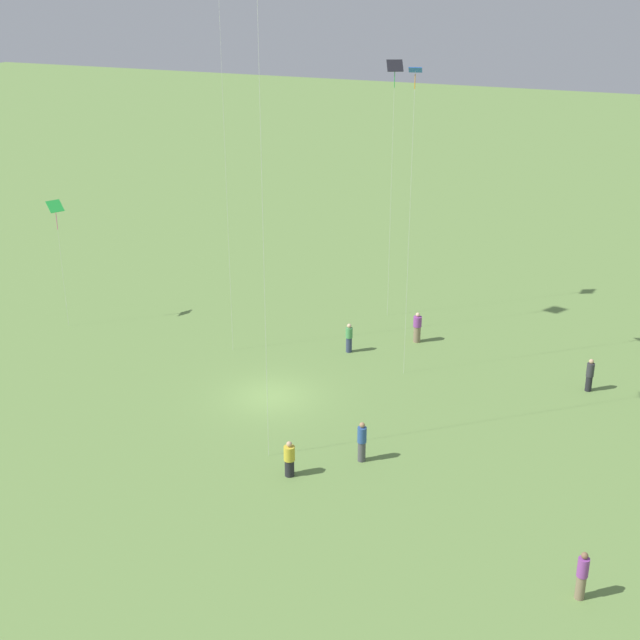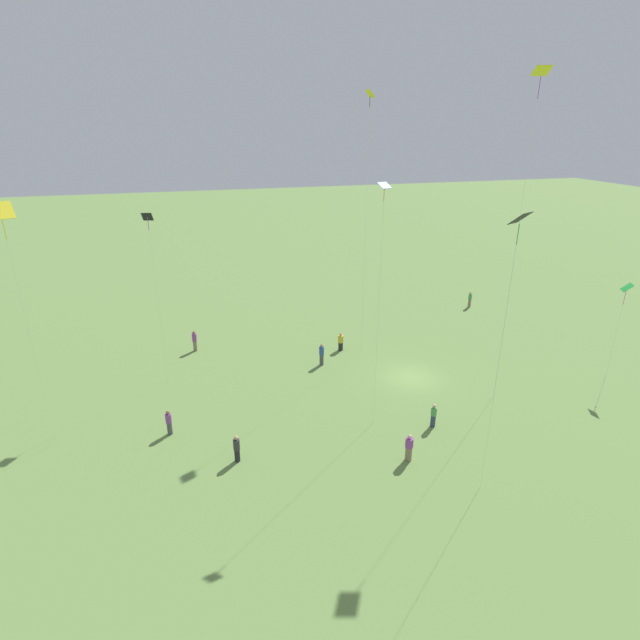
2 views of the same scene
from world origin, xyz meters
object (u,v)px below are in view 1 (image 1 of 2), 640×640
at_px(person_4, 582,576).
at_px(kite_2, 414,102).
at_px(kite_5, 56,211).
at_px(kite_3, 395,80).
at_px(person_2, 349,338).
at_px(kite_6, 258,9).
at_px(person_1, 590,375).
at_px(person_3, 289,459).
at_px(person_0, 362,442).
at_px(person_6, 417,328).

height_order(person_4, kite_2, kite_2).
bearing_deg(kite_5, person_4, -40.65).
xyz_separation_m(kite_2, kite_3, (-7.45, -3.41, 0.01)).
xyz_separation_m(person_2, kite_6, (11.75, 0.72, 17.66)).
xyz_separation_m(person_1, person_2, (0.15, -12.84, -0.03)).
xyz_separation_m(person_2, person_3, (12.89, 2.24, -0.05)).
bearing_deg(person_1, person_0, 42.61).
height_order(person_0, person_1, person_0).
distance_m(person_1, person_6, 10.13).
xyz_separation_m(person_3, kite_3, (-18.92, -2.02, 13.23)).
distance_m(person_4, kite_3, 29.50).
bearing_deg(person_1, person_3, 40.89).
relative_size(kite_5, kite_6, 0.36).
xyz_separation_m(person_4, person_6, (-18.98, -11.49, -0.07)).
relative_size(person_2, kite_2, 0.11).
xyz_separation_m(person_4, kite_2, (-14.76, -10.93, 13.08)).
distance_m(kite_3, kite_6, 18.35).
xyz_separation_m(person_0, person_3, (2.29, -2.38, -0.14)).
relative_size(person_0, person_1, 1.07).
height_order(person_4, kite_3, kite_3).
relative_size(person_6, kite_5, 0.23).
bearing_deg(person_4, person_3, -119.21).
distance_m(person_1, person_2, 12.84).
relative_size(person_3, kite_2, 0.10).
xyz_separation_m(person_0, person_2, (-10.60, -4.62, -0.10)).
distance_m(kite_2, kite_3, 8.19).
bearing_deg(kite_6, person_2, -143.11).
height_order(kite_3, kite_5, kite_3).
height_order(person_1, kite_6, kite_6).
distance_m(person_0, kite_3, 21.61).
bearing_deg(kite_2, kite_3, -35.11).
bearing_deg(kite_2, person_1, -140.05).
relative_size(person_4, person_6, 1.05).
height_order(person_2, kite_6, kite_6).
relative_size(person_0, person_3, 1.15).
xyz_separation_m(person_0, kite_2, (-9.18, -1.00, 13.08)).
bearing_deg(kite_5, person_6, -1.64).
height_order(kite_5, kite_6, kite_6).
relative_size(person_3, person_4, 0.87).
distance_m(person_6, kite_3, 13.84).
xyz_separation_m(person_0, person_4, (5.58, 9.93, -0.00)).
bearing_deg(kite_6, kite_5, -83.67).
height_order(person_4, kite_6, kite_6).
distance_m(person_1, person_4, 16.42).
distance_m(person_0, kite_5, 23.52).
distance_m(person_0, kite_2, 16.01).
bearing_deg(kite_3, person_6, -29.18).
height_order(person_0, kite_2, kite_2).
distance_m(person_2, kite_6, 21.22).
xyz_separation_m(kite_2, kite_6, (10.34, -2.90, 4.48)).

